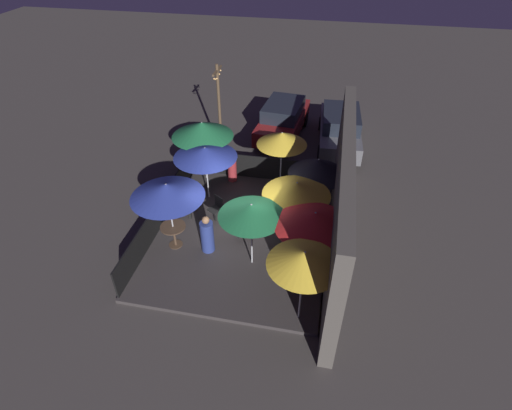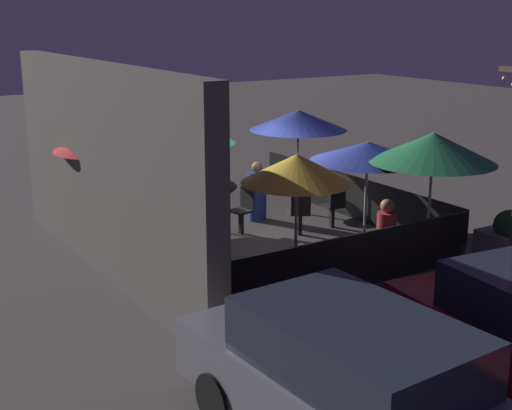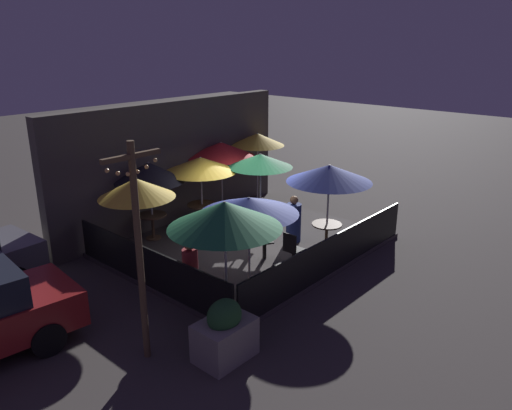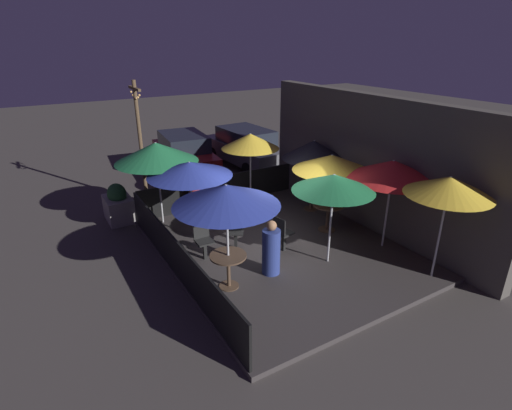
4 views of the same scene
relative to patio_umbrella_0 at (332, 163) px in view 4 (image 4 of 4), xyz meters
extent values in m
plane|color=#423D3A|center=(0.11, -1.71, -2.09)|extent=(60.00, 60.00, 0.00)
cube|color=#383333|center=(0.11, -1.71, -2.03)|extent=(6.81, 5.56, 0.12)
cube|color=#4C4742|center=(0.11, 1.30, -0.20)|extent=(8.41, 0.36, 3.76)
cube|color=black|center=(0.11, -4.45, -1.49)|extent=(6.61, 0.05, 0.95)
cube|color=black|center=(-3.25, -1.71, -1.49)|extent=(0.05, 5.36, 0.95)
cylinder|color=#B2B2B7|center=(0.00, 0.00, -0.88)|extent=(0.05, 0.05, 2.18)
cone|color=gold|center=(0.00, 0.00, 0.00)|extent=(2.07, 2.07, 0.42)
cylinder|color=#B2B2B7|center=(-1.40, 0.52, -0.86)|extent=(0.05, 0.05, 2.21)
cone|color=black|center=(-1.40, 0.52, -0.04)|extent=(1.91, 1.91, 0.55)
cylinder|color=#B2B2B7|center=(1.06, -3.64, -0.79)|extent=(0.05, 0.05, 2.36)
cone|color=#283893|center=(1.06, -3.64, 0.17)|extent=(2.18, 2.18, 0.44)
cylinder|color=#B2B2B7|center=(1.33, -1.09, -0.86)|extent=(0.05, 0.05, 2.21)
cone|color=#1E6B3D|center=(1.33, -1.09, 0.05)|extent=(1.88, 1.88, 0.39)
cylinder|color=#B2B2B7|center=(-1.63, -3.34, -0.93)|extent=(0.05, 0.05, 2.08)
cone|color=#283893|center=(-1.63, -3.34, -0.07)|extent=(2.22, 2.22, 0.37)
cylinder|color=#B2B2B7|center=(-2.80, -0.85, -0.82)|extent=(0.05, 0.05, 2.30)
cone|color=gold|center=(-2.80, -0.85, 0.10)|extent=(1.80, 1.80, 0.46)
cylinder|color=#B2B2B7|center=(3.05, 0.52, -0.78)|extent=(0.05, 0.05, 2.38)
cone|color=gold|center=(3.05, 0.52, 0.21)|extent=(1.80, 1.80, 0.41)
cylinder|color=#B2B2B7|center=(1.46, 0.64, -0.81)|extent=(0.05, 0.05, 2.30)
cone|color=red|center=(1.46, 0.64, 0.11)|extent=(2.17, 2.17, 0.47)
cylinder|color=#B2B2B7|center=(-2.85, -3.80, -0.77)|extent=(0.05, 0.05, 2.39)
cone|color=#1E6B3D|center=(-2.85, -3.80, 0.15)|extent=(2.28, 2.28, 0.55)
cylinder|color=#4C3828|center=(0.00, 0.00, -1.96)|extent=(0.47, 0.47, 0.02)
cylinder|color=#4C3828|center=(0.00, 0.00, -1.59)|extent=(0.08, 0.08, 0.74)
cylinder|color=#4C3828|center=(0.00, 0.00, -1.20)|extent=(0.86, 0.86, 0.04)
cylinder|color=#4C3828|center=(-1.40, 0.52, -1.96)|extent=(0.44, 0.44, 0.02)
cylinder|color=#4C3828|center=(-1.40, 0.52, -1.63)|extent=(0.08, 0.08, 0.68)
cylinder|color=#4C3828|center=(-1.40, 0.52, -1.27)|extent=(0.79, 0.79, 0.04)
cylinder|color=#4C3828|center=(1.06, -3.64, -1.96)|extent=(0.43, 0.43, 0.02)
cylinder|color=#4C3828|center=(1.06, -3.64, -1.59)|extent=(0.08, 0.08, 0.74)
cylinder|color=#4C3828|center=(1.06, -3.64, -1.21)|extent=(0.79, 0.79, 0.04)
cube|color=black|center=(-0.28, -3.60, -1.74)|extent=(0.08, 0.08, 0.45)
cube|color=black|center=(-0.28, -3.60, -1.49)|extent=(0.41, 0.41, 0.04)
cube|color=black|center=(-0.46, -3.59, -1.25)|extent=(0.04, 0.40, 0.44)
cube|color=black|center=(0.35, -1.71, -1.73)|extent=(0.09, 0.09, 0.47)
cube|color=black|center=(0.35, -1.71, -1.47)|extent=(0.47, 0.47, 0.04)
cube|color=black|center=(0.39, -1.89, -1.23)|extent=(0.40, 0.11, 0.44)
cube|color=black|center=(-0.36, -2.71, -1.74)|extent=(0.11, 0.11, 0.46)
cube|color=black|center=(-0.36, -2.71, -1.49)|extent=(0.55, 0.55, 0.04)
cube|color=black|center=(-0.51, -2.61, -1.25)|extent=(0.24, 0.35, 0.44)
cylinder|color=navy|center=(1.06, -2.55, -1.43)|extent=(0.55, 0.55, 1.08)
sphere|color=#9E704C|center=(1.06, -2.55, -0.77)|extent=(0.23, 0.23, 0.23)
cylinder|color=maroon|center=(-2.88, -2.74, -1.43)|extent=(0.48, 0.48, 1.08)
sphere|color=#9E704C|center=(-2.88, -2.74, -0.77)|extent=(0.25, 0.25, 0.25)
cube|color=gray|center=(-3.90, -4.80, -1.71)|extent=(1.05, 0.74, 0.74)
ellipsoid|color=#235128|center=(-3.90, -4.80, -1.22)|extent=(0.68, 0.55, 0.61)
cylinder|color=brown|center=(-4.80, -3.70, -0.10)|extent=(0.12, 0.12, 3.97)
cube|color=brown|center=(-4.80, -3.70, 1.63)|extent=(1.10, 0.08, 0.08)
sphere|color=#F4B260|center=(-5.26, -3.70, 1.49)|extent=(0.07, 0.07, 0.07)
sphere|color=#F4B260|center=(-5.07, -3.70, 1.41)|extent=(0.07, 0.07, 0.07)
sphere|color=#F4B260|center=(-4.89, -3.70, 1.36)|extent=(0.07, 0.07, 0.07)
sphere|color=#F4B260|center=(-4.71, -3.70, 1.36)|extent=(0.07, 0.07, 0.07)
sphere|color=#F4B260|center=(-4.52, -3.70, 1.41)|extent=(0.07, 0.07, 0.07)
sphere|color=#F4B260|center=(-4.34, -3.70, 1.49)|extent=(0.07, 0.07, 0.07)
cube|color=maroon|center=(-7.18, -1.39, -1.42)|extent=(4.38, 2.12, 0.70)
cube|color=#1E232D|center=(-7.18, -1.39, -0.77)|extent=(2.47, 1.79, 0.60)
cylinder|color=black|center=(-5.79, -0.72, -1.77)|extent=(0.66, 0.24, 0.64)
cylinder|color=black|center=(-5.96, -2.33, -1.77)|extent=(0.66, 0.24, 0.64)
cylinder|color=black|center=(-8.40, -0.46, -1.77)|extent=(0.66, 0.24, 0.64)
cylinder|color=black|center=(-8.57, -2.06, -1.77)|extent=(0.66, 0.24, 0.64)
cube|color=#5B5B60|center=(-6.75, 1.21, -1.42)|extent=(4.58, 1.93, 0.70)
cube|color=#1E232D|center=(-6.75, 1.21, -0.77)|extent=(2.55, 1.69, 0.60)
cylinder|color=black|center=(-5.40, 2.08, -1.77)|extent=(0.65, 0.21, 0.64)
cylinder|color=black|center=(-5.32, 0.47, -1.77)|extent=(0.65, 0.21, 0.64)
cylinder|color=black|center=(-8.18, 1.94, -1.77)|extent=(0.65, 0.21, 0.64)
cylinder|color=black|center=(-8.10, 0.33, -1.77)|extent=(0.65, 0.21, 0.64)
camera|label=1|loc=(9.70, 0.70, 6.84)|focal=28.00mm
camera|label=2|loc=(-11.75, 5.56, 2.48)|focal=50.00mm
camera|label=3|loc=(-9.29, -10.30, 3.42)|focal=35.00mm
camera|label=4|loc=(7.66, -6.88, 3.05)|focal=28.00mm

